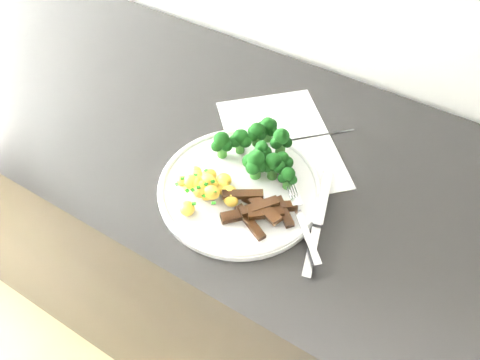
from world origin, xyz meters
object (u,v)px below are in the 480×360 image
object	(u,v)px
plate	(240,187)
knife	(315,234)
counter	(273,283)
recipe_paper	(281,142)
beef_strips	(261,209)
fork	(303,224)
broccoli	(261,149)
potatoes	(206,187)

from	to	relation	value
plate	knife	bearing A→B (deg)	-7.20
counter	recipe_paper	distance (m)	0.48
beef_strips	fork	distance (m)	0.08
broccoli	potatoes	xyz separation A→B (m)	(-0.05, -0.12, -0.02)
recipe_paper	broccoli	size ratio (longest dim) A/B	1.96
broccoli	potatoes	world-z (taller)	broccoli
broccoli	counter	bearing A→B (deg)	30.45
potatoes	fork	distance (m)	0.19
counter	recipe_paper	xyz separation A→B (m)	(-0.04, 0.05, 0.47)
counter	broccoli	xyz separation A→B (m)	(-0.04, -0.02, 0.52)
counter	fork	world-z (taller)	fork
plate	beef_strips	size ratio (longest dim) A/B	2.17
potatoes	beef_strips	size ratio (longest dim) A/B	0.89
plate	potatoes	distance (m)	0.07
broccoli	fork	size ratio (longest dim) A/B	1.29
plate	knife	world-z (taller)	knife
plate	broccoli	size ratio (longest dim) A/B	1.67
plate	broccoli	bearing A→B (deg)	89.58
recipe_paper	potatoes	distance (m)	0.20
plate	fork	bearing A→B (deg)	-7.81
potatoes	knife	xyz separation A→B (m)	(0.21, 0.02, -0.02)
counter	beef_strips	bearing A→B (deg)	-81.79
plate	knife	size ratio (longest dim) A/B	1.37
counter	recipe_paper	world-z (taller)	recipe_paper
fork	knife	distance (m)	0.03
broccoli	potatoes	distance (m)	0.13
recipe_paper	plate	xyz separation A→B (m)	(-0.00, -0.15, 0.01)
counter	recipe_paper	size ratio (longest dim) A/B	7.01
broccoli	fork	world-z (taller)	broccoli
knife	broccoli	bearing A→B (deg)	150.05
fork	knife	size ratio (longest dim) A/B	0.63
potatoes	knife	distance (m)	0.21
counter	broccoli	distance (m)	0.52
plate	potatoes	world-z (taller)	potatoes
beef_strips	knife	xyz separation A→B (m)	(0.10, 0.01, -0.01)
recipe_paper	broccoli	world-z (taller)	broccoli
recipe_paper	plate	world-z (taller)	plate
recipe_paper	plate	size ratio (longest dim) A/B	1.18
potatoes	beef_strips	world-z (taller)	potatoes
plate	counter	bearing A→B (deg)	66.41
counter	plate	distance (m)	0.49
plate	broccoli	distance (m)	0.08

